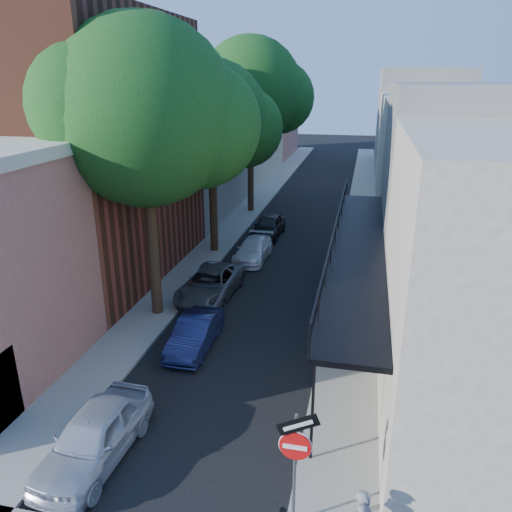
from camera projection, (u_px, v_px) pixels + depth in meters
The scene contains 14 objects.
road_surface at pixel (308, 205), 38.17m from camera, with size 6.00×64.00×0.01m, color black.
sidewalk_left at pixel (257, 201), 38.97m from camera, with size 2.00×64.00×0.12m, color gray.
sidewalk_right at pixel (361, 207), 37.34m from camera, with size 2.00×64.00×0.12m, color gray.
buildings_left at pixel (184, 138), 37.25m from camera, with size 10.10×59.10×12.00m.
buildings_right at pixel (439, 151), 34.38m from camera, with size 9.80×55.00×10.00m.
sign_post at pixel (295, 451), 10.17m from camera, with size 0.89×0.17×2.99m.
oak_near at pixel (158, 116), 18.05m from camera, with size 7.48×6.80×11.42m.
oak_mid at pixel (219, 122), 25.66m from camera, with size 6.60×6.00×10.20m.
oak_far at pixel (258, 92), 33.55m from camera, with size 7.70×7.00×11.90m.
parked_car_a at pixel (94, 436), 12.57m from camera, with size 1.62×4.02×1.37m, color #AAAFBC.
parked_car_b at pixel (195, 333), 17.83m from camera, with size 1.23×3.52×1.16m, color #151A42.
parked_car_c at pixel (210, 284), 21.96m from camera, with size 2.10×4.55×1.26m, color #515358.
parked_car_d at pixel (253, 250), 26.53m from camera, with size 1.56×3.83×1.11m, color white.
parked_car_e at pixel (268, 226), 30.33m from camera, with size 1.58×3.93×1.34m, color black.
Camera 1 is at (4.14, -7.23, 9.22)m, focal length 35.00 mm.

